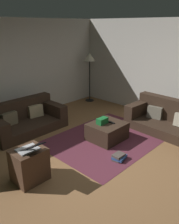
{
  "coord_description": "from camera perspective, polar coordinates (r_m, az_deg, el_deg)",
  "views": [
    {
      "loc": [
        -2.77,
        -2.49,
        2.43
      ],
      "look_at": [
        0.46,
        0.59,
        0.75
      ],
      "focal_mm": 37.39,
      "sensor_mm": 36.0,
      "label": 1
    }
  ],
  "objects": [
    {
      "name": "ground_plane",
      "position": [
        4.45,
        1.5,
        -12.49
      ],
      "size": [
        6.4,
        6.4,
        0.0
      ],
      "primitive_type": "plane",
      "color": "brown"
    },
    {
      "name": "rear_partition",
      "position": [
        6.38,
        -20.05,
        9.18
      ],
      "size": [
        6.4,
        0.12,
        2.6
      ],
      "primitive_type": "cube",
      "color": "beige",
      "rests_on": "ground_plane"
    },
    {
      "name": "corner_partition",
      "position": [
        6.52,
        20.78,
        9.31
      ],
      "size": [
        0.12,
        6.4,
        2.6
      ],
      "primitive_type": "cube",
      "color": "beige",
      "rests_on": "ground_plane"
    },
    {
      "name": "couch_left",
      "position": [
        5.86,
        -15.56,
        -1.79
      ],
      "size": [
        1.78,
        0.94,
        0.72
      ],
      "rotation": [
        0.0,
        0.0,
        3.14
      ],
      "color": "#332319",
      "rests_on": "ground_plane"
    },
    {
      "name": "couch_right",
      "position": [
        5.89,
        18.49,
        -1.8
      ],
      "size": [
        0.96,
        1.84,
        0.76
      ],
      "rotation": [
        0.0,
        0.0,
        1.52
      ],
      "color": "#332319",
      "rests_on": "ground_plane"
    },
    {
      "name": "ottoman",
      "position": [
        5.24,
        4.29,
        -4.73
      ],
      "size": [
        0.77,
        0.68,
        0.38
      ],
      "primitive_type": "cube",
      "color": "#332319",
      "rests_on": "ground_plane"
    },
    {
      "name": "gift_box",
      "position": [
        5.12,
        3.15,
        -2.17
      ],
      "size": [
        0.25,
        0.15,
        0.13
      ],
      "primitive_type": "cube",
      "rotation": [
        0.0,
        0.0,
        -0.02
      ],
      "color": "#19662D",
      "rests_on": "ottoman"
    },
    {
      "name": "tv_remote",
      "position": [
        5.2,
        5.39,
        -2.55
      ],
      "size": [
        0.06,
        0.16,
        0.02
      ],
      "primitive_type": "cube",
      "rotation": [
        0.0,
        0.0,
        -0.08
      ],
      "color": "black",
      "rests_on": "ottoman"
    },
    {
      "name": "side_table",
      "position": [
        4.02,
        -14.48,
        -12.44
      ],
      "size": [
        0.52,
        0.44,
        0.56
      ],
      "primitive_type": "cube",
      "color": "#4C3323",
      "rests_on": "ground_plane"
    },
    {
      "name": "laptop",
      "position": [
        3.8,
        -14.42,
        -8.57
      ],
      "size": [
        0.35,
        0.43,
        0.19
      ],
      "color": "silver",
      "rests_on": "side_table"
    },
    {
      "name": "book_stack",
      "position": [
        4.57,
        7.2,
        -10.81
      ],
      "size": [
        0.3,
        0.26,
        0.12
      ],
      "color": "#4C423D",
      "rests_on": "ground_plane"
    },
    {
      "name": "corner_lamp",
      "position": [
        7.64,
        0.02,
        12.45
      ],
      "size": [
        0.36,
        0.36,
        1.58
      ],
      "color": "black",
      "rests_on": "ground_plane"
    },
    {
      "name": "area_rug",
      "position": [
        5.32,
        4.24,
        -6.56
      ],
      "size": [
        2.6,
        2.0,
        0.01
      ],
      "primitive_type": "cube",
      "color": "#5A2634",
      "rests_on": "ground_plane"
    }
  ]
}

